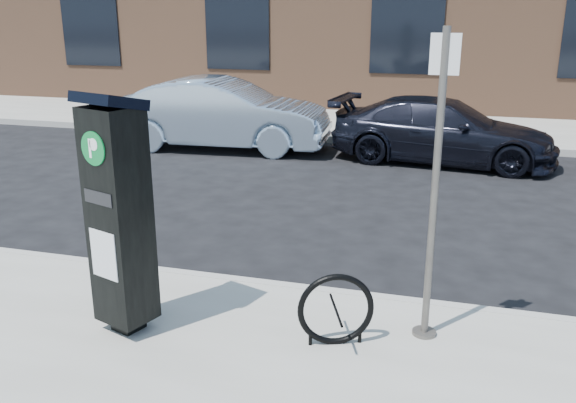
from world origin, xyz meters
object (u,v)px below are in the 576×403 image
(car_silver, at_px, (222,114))
(car_dark, at_px, (443,131))
(sign_pole, at_px, (435,193))
(bike_rack, at_px, (336,310))
(parking_kiosk, at_px, (119,213))

(car_silver, bearing_deg, car_dark, -93.79)
(sign_pole, distance_m, car_dark, 7.50)
(sign_pole, height_order, bike_rack, sign_pole)
(parking_kiosk, xyz_separation_m, car_dark, (2.48, 8.09, -0.63))
(car_silver, distance_m, car_dark, 4.76)
(parking_kiosk, xyz_separation_m, bike_rack, (1.89, 0.26, -0.80))
(parking_kiosk, height_order, sign_pole, sign_pole)
(sign_pole, bearing_deg, parking_kiosk, -165.78)
(parking_kiosk, xyz_separation_m, car_silver, (-2.28, 8.07, -0.50))
(sign_pole, xyz_separation_m, car_silver, (-4.92, 7.43, -0.71))
(sign_pole, xyz_separation_m, bike_rack, (-0.75, -0.38, -1.01))
(parking_kiosk, xyz_separation_m, sign_pole, (2.64, 0.64, 0.22))
(sign_pole, height_order, car_dark, sign_pole)
(parking_kiosk, bearing_deg, car_silver, 124.87)
(parking_kiosk, bearing_deg, sign_pole, 32.64)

